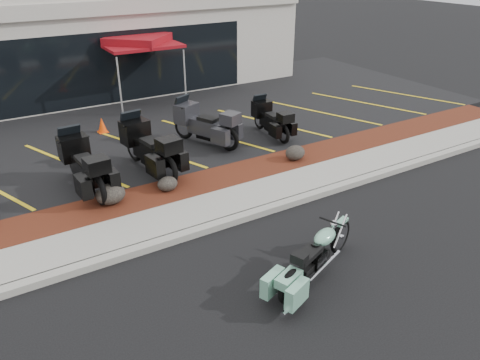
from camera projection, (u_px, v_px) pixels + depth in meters
ground at (249, 245)px, 9.60m from camera, size 90.00×90.00×0.00m
curb at (227, 222)px, 10.26m from camera, size 24.00×0.25×0.15m
sidewalk at (212, 208)px, 10.79m from camera, size 24.00×1.20×0.15m
mulch_bed at (189, 188)px, 11.71m from camera, size 24.00×1.20×0.16m
upper_lot at (120, 126)px, 15.85m from camera, size 26.00×9.60×0.15m
dealership_building at (68, 40)px, 19.80m from camera, size 18.00×8.16×4.00m
boulder_left at (110, 194)px, 10.73m from camera, size 0.68×0.57×0.48m
boulder_mid at (167, 184)px, 11.34m from camera, size 0.50×0.42×0.35m
boulder_right at (295, 153)px, 13.00m from camera, size 0.57×0.48×0.41m
hero_cruiser at (341, 232)px, 9.18m from camera, size 2.71×1.58×0.93m
touring_black_front at (73, 152)px, 11.79m from camera, size 1.10×2.48×1.41m
touring_black_mid at (133, 136)px, 12.72m from camera, size 1.29×2.60×1.45m
touring_grey at (183, 117)px, 14.28m from camera, size 1.77×2.52×1.37m
touring_black_rear at (260, 112)px, 15.10m from camera, size 0.88×2.04×1.16m
traffic_cone at (102, 125)px, 14.96m from camera, size 0.38×0.38×0.49m
popup_canopy at (138, 42)px, 17.16m from camera, size 3.22×3.22×2.47m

